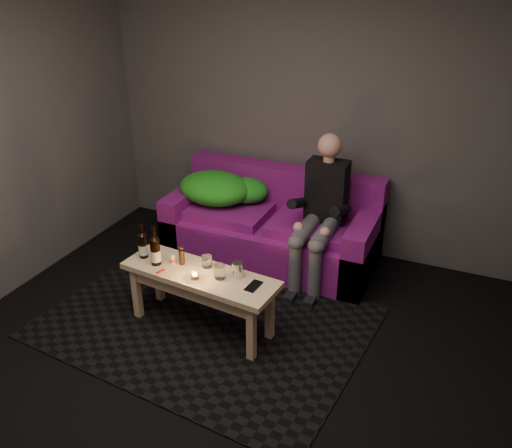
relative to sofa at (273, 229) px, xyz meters
The scene contains 17 objects.
floor 1.85m from the sofa, 83.74° to the right, with size 4.50×4.50×0.00m, color black.
room 1.92m from the sofa, 81.58° to the right, with size 4.50×4.50×4.50m.
rug 1.20m from the sofa, 94.33° to the right, with size 2.38×1.73×0.01m, color black.
sofa is the anchor object (origin of this frame).
green_blanket 0.62m from the sofa, behind, with size 0.83×0.56×0.28m.
person 0.62m from the sofa, 17.55° to the right, with size 0.34×0.78×1.25m.
coffee_table 1.22m from the sofa, 94.15° to the right, with size 1.22×0.49×0.49m.
beer_bottle_a 1.36m from the sofa, 116.32° to the right, with size 0.07×0.07×0.28m.
beer_bottle_b 1.35m from the sofa, 109.66° to the right, with size 0.08×0.08×0.30m.
salt_shaker 1.25m from the sofa, 105.73° to the right, with size 0.04×0.04×0.08m, color silver.
pepper_mill 1.22m from the sofa, 102.94° to the right, with size 0.04×0.04×0.12m, color black.
tumbler_back 1.15m from the sofa, 93.98° to the right, with size 0.08×0.08×0.09m, color white.
tealight 1.32m from the sofa, 93.50° to the right, with size 0.06×0.06×0.05m.
tumbler_front 1.25m from the sofa, 86.14° to the right, with size 0.08×0.08×0.10m, color white.
steel_cup 1.20m from the sofa, 80.69° to the right, with size 0.08×0.08×0.11m, color silver.
smartphone 1.29m from the sofa, 74.26° to the right, with size 0.07×0.15×0.01m, color black.
red_lighter 1.38m from the sofa, 104.81° to the right, with size 0.02×0.07×0.01m, color red.
Camera 1 is at (1.43, -2.31, 2.55)m, focal length 38.00 mm.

